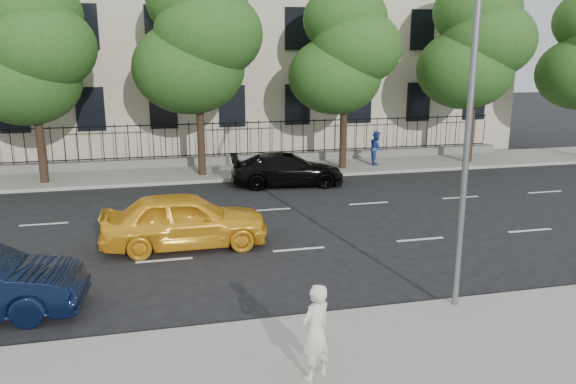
% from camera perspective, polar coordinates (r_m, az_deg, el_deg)
% --- Properties ---
extents(ground, '(120.00, 120.00, 0.00)m').
position_cam_1_polar(ground, '(14.87, 3.53, -9.04)').
color(ground, black).
rests_on(ground, ground).
extents(near_sidewalk, '(60.00, 4.00, 0.15)m').
position_cam_1_polar(near_sidewalk, '(11.47, 9.52, -16.26)').
color(near_sidewalk, gray).
rests_on(near_sidewalk, ground).
extents(far_sidewalk, '(60.00, 4.00, 0.15)m').
position_cam_1_polar(far_sidewalk, '(27.97, -4.74, 2.17)').
color(far_sidewalk, gray).
rests_on(far_sidewalk, ground).
extents(lane_markings, '(49.60, 4.62, 0.01)m').
position_cam_1_polar(lane_markings, '(19.18, -0.56, -3.60)').
color(lane_markings, silver).
rests_on(lane_markings, ground).
extents(iron_fence, '(30.00, 0.50, 2.20)m').
position_cam_1_polar(iron_fence, '(29.51, -5.26, 3.92)').
color(iron_fence, slate).
rests_on(iron_fence, far_sidewalk).
extents(street_light, '(0.25, 3.32, 8.05)m').
position_cam_1_polar(street_light, '(13.06, 16.94, 10.48)').
color(street_light, slate).
rests_on(street_light, near_sidewalk).
extents(tree_b, '(5.53, 5.12, 8.97)m').
position_cam_1_polar(tree_b, '(26.89, -24.53, 12.89)').
color(tree_b, '#382619').
rests_on(tree_b, far_sidewalk).
extents(tree_c, '(5.89, 5.50, 9.80)m').
position_cam_1_polar(tree_c, '(26.52, -9.15, 15.18)').
color(tree_c, '#382619').
rests_on(tree_c, far_sidewalk).
extents(tree_d, '(5.34, 4.94, 8.84)m').
position_cam_1_polar(tree_d, '(27.94, 5.80, 14.04)').
color(tree_d, '#382619').
rests_on(tree_d, far_sidewalk).
extents(tree_e, '(5.71, 5.31, 9.46)m').
position_cam_1_polar(tree_e, '(30.93, 18.57, 14.07)').
color(tree_e, '#382619').
rests_on(tree_e, far_sidewalk).
extents(yellow_taxi, '(5.02, 2.04, 1.71)m').
position_cam_1_polar(yellow_taxi, '(17.38, -10.44, -2.80)').
color(yellow_taxi, yellow).
rests_on(yellow_taxi, ground).
extents(black_sedan, '(5.19, 2.51, 1.46)m').
position_cam_1_polar(black_sedan, '(25.00, -0.07, 2.32)').
color(black_sedan, black).
rests_on(black_sedan, ground).
extents(woman_near, '(0.78, 0.70, 1.79)m').
position_cam_1_polar(woman_near, '(10.18, 2.83, -14.01)').
color(woman_near, silver).
rests_on(woman_near, near_sidewalk).
extents(pedestrian_far, '(0.85, 0.98, 1.73)m').
position_cam_1_polar(pedestrian_far, '(29.27, 8.97, 4.45)').
color(pedestrian_far, navy).
rests_on(pedestrian_far, far_sidewalk).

